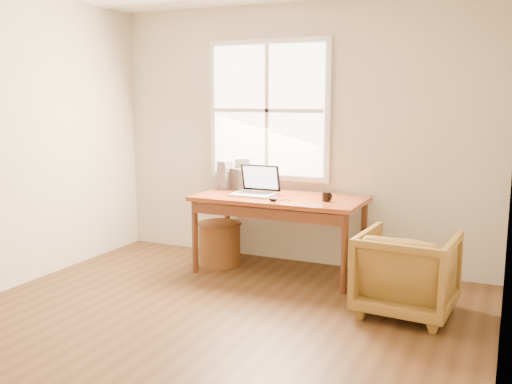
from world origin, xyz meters
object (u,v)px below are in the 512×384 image
desk (280,198)px  coffee_mug (326,197)px  wicker_stool (220,244)px  armchair (407,273)px  laptop (253,181)px  cd_stack_a (244,173)px

desk → coffee_mug: size_ratio=18.82×
desk → wicker_stool: (-0.65, 0.00, -0.52)m
desk → coffee_mug: bearing=-7.5°
armchair → laptop: bearing=-13.5°
wicker_stool → cd_stack_a: (0.12, 0.32, 0.69)m
desk → armchair: desk is taller
armchair → laptop: laptop is taller
armchair → cd_stack_a: size_ratio=2.36×
desk → cd_stack_a: 0.65m
desk → wicker_stool: 0.84m
desk → laptop: 0.30m
laptop → cd_stack_a: cd_stack_a is taller
armchair → laptop: (-1.56, 0.51, 0.56)m
desk → coffee_mug: 0.49m
wicker_stool → coffee_mug: (1.14, -0.06, 0.58)m
cd_stack_a → desk: bearing=-31.1°
armchair → coffee_mug: size_ratio=8.56×
coffee_mug → cd_stack_a: size_ratio=0.28×
desk → cd_stack_a: cd_stack_a is taller
wicker_stool → laptop: laptop is taller
wicker_stool → cd_stack_a: bearing=69.9°
wicker_stool → cd_stack_a: 0.77m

